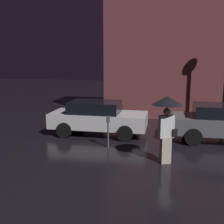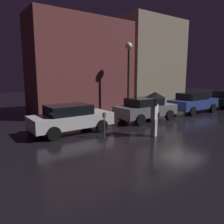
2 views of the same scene
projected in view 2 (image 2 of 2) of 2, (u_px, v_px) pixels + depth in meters
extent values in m
plane|color=black|center=(184.00, 120.00, 13.85)|extent=(60.00, 60.00, 0.00)
cube|color=brown|center=(82.00, 67.00, 16.33)|extent=(7.76, 3.00, 6.92)
cube|color=gray|center=(152.00, 63.00, 20.49)|extent=(6.40, 3.00, 7.90)
cube|color=silver|center=(72.00, 120.00, 10.93)|extent=(4.07, 1.66, 0.62)
cube|color=black|center=(68.00, 110.00, 10.74)|extent=(2.12, 1.46, 0.48)
cylinder|color=black|center=(86.00, 120.00, 12.37)|extent=(0.63, 0.22, 0.63)
cylinder|color=black|center=(102.00, 126.00, 11.04)|extent=(0.63, 0.22, 0.63)
cylinder|color=black|center=(42.00, 126.00, 10.92)|extent=(0.63, 0.22, 0.63)
cylinder|color=black|center=(54.00, 134.00, 9.59)|extent=(0.63, 0.22, 0.63)
cube|color=slate|center=(146.00, 110.00, 13.83)|extent=(4.07, 1.69, 0.64)
cube|color=black|center=(144.00, 102.00, 13.64)|extent=(2.12, 1.49, 0.47)
cylinder|color=black|center=(150.00, 111.00, 15.29)|extent=(0.65, 0.22, 0.65)
cylinder|color=black|center=(169.00, 115.00, 13.93)|extent=(0.65, 0.22, 0.65)
cylinder|color=black|center=(122.00, 115.00, 13.84)|extent=(0.65, 0.22, 0.65)
cylinder|color=black|center=(140.00, 120.00, 12.48)|extent=(0.65, 0.22, 0.65)
cube|color=navy|center=(193.00, 104.00, 16.67)|extent=(4.24, 1.74, 0.69)
cube|color=black|center=(193.00, 96.00, 16.47)|extent=(2.22, 1.51, 0.49)
cylinder|color=black|center=(194.00, 105.00, 18.15)|extent=(0.67, 0.22, 0.67)
cylinder|color=black|center=(213.00, 108.00, 16.81)|extent=(0.67, 0.22, 0.67)
cylinder|color=black|center=(173.00, 108.00, 16.65)|extent=(0.67, 0.22, 0.67)
cylinder|color=black|center=(193.00, 111.00, 15.31)|extent=(0.67, 0.22, 0.67)
cylinder|color=black|center=(224.00, 101.00, 20.88)|extent=(0.67, 0.22, 0.67)
cylinder|color=black|center=(210.00, 103.00, 19.47)|extent=(0.67, 0.22, 0.67)
cube|color=beige|center=(154.00, 128.00, 10.27)|extent=(0.37, 0.31, 0.83)
cube|color=white|center=(155.00, 112.00, 10.14)|extent=(0.49, 0.36, 0.69)
sphere|color=tan|center=(155.00, 102.00, 10.06)|extent=(0.22, 0.22, 0.22)
cylinder|color=black|center=(155.00, 106.00, 10.10)|extent=(0.02, 0.02, 0.81)
cone|color=black|center=(155.00, 95.00, 10.00)|extent=(0.95, 0.95, 0.26)
cube|color=black|center=(158.00, 115.00, 10.31)|extent=(0.19, 0.15, 0.22)
cylinder|color=#4C5154|center=(104.00, 128.00, 9.99)|extent=(0.06, 0.06, 0.96)
cube|color=#4C5154|center=(104.00, 115.00, 9.89)|extent=(0.12, 0.10, 0.22)
cylinder|color=black|center=(128.00, 83.00, 15.41)|extent=(0.14, 0.14, 4.56)
sphere|color=#F9EAB7|center=(129.00, 46.00, 14.99)|extent=(0.50, 0.50, 0.50)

